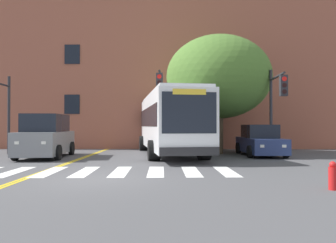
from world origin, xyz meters
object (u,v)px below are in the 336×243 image
object	(u,v)px
street_tree_curbside_large	(219,77)
fire_hydrant	(333,176)
city_bus	(168,122)
traffic_light_near_corner	(276,99)
car_grey_near_lane	(46,137)
car_navy_far_lane	(260,141)
traffic_light_overhead	(161,97)

from	to	relation	value
street_tree_curbside_large	fire_hydrant	world-z (taller)	street_tree_curbside_large
city_bus	traffic_light_near_corner	distance (m)	6.38
city_bus	street_tree_curbside_large	xyz separation A→B (m)	(3.09, 0.19, 2.69)
city_bus	traffic_light_near_corner	xyz separation A→B (m)	(5.63, -2.77, 1.15)
street_tree_curbside_large	fire_hydrant	size ratio (longest dim) A/B	12.00
car_grey_near_lane	traffic_light_near_corner	distance (m)	12.25
car_grey_near_lane	fire_hydrant	size ratio (longest dim) A/B	6.60
fire_hydrant	city_bus	bearing A→B (deg)	112.30
car_grey_near_lane	car_navy_far_lane	distance (m)	11.79
traffic_light_near_corner	fire_hydrant	size ratio (longest dim) A/B	6.34
street_tree_curbside_large	fire_hydrant	bearing A→B (deg)	-82.77
traffic_light_near_corner	fire_hydrant	distance (m)	8.73
car_navy_far_lane	fire_hydrant	xyz separation A→B (m)	(-0.75, -9.99, -0.43)
car_navy_far_lane	fire_hydrant	distance (m)	10.03
city_bus	street_tree_curbside_large	distance (m)	4.10
fire_hydrant	car_grey_near_lane	bearing A→B (deg)	141.78
car_grey_near_lane	street_tree_curbside_large	distance (m)	10.49
car_navy_far_lane	street_tree_curbside_large	xyz separation A→B (m)	(-2.17, 1.19, 3.83)
traffic_light_near_corner	fire_hydrant	bearing A→B (deg)	-97.78
city_bus	car_grey_near_lane	world-z (taller)	city_bus
city_bus	fire_hydrant	bearing A→B (deg)	-67.70
car_navy_far_lane	traffic_light_near_corner	world-z (taller)	traffic_light_near_corner
traffic_light_overhead	street_tree_curbside_large	xyz separation A→B (m)	(3.48, 1.10, 1.29)
car_grey_near_lane	traffic_light_near_corner	world-z (taller)	traffic_light_near_corner
street_tree_curbside_large	car_navy_far_lane	bearing A→B (deg)	-28.69
traffic_light_near_corner	fire_hydrant	world-z (taller)	traffic_light_near_corner
traffic_light_near_corner	street_tree_curbside_large	distance (m)	4.19
car_grey_near_lane	car_navy_far_lane	size ratio (longest dim) A/B	1.08
city_bus	car_navy_far_lane	bearing A→B (deg)	-10.72
city_bus	car_grey_near_lane	xyz separation A→B (m)	(-6.45, -2.36, -0.84)
car_grey_near_lane	traffic_light_near_corner	xyz separation A→B (m)	(12.08, -0.42, 1.99)
city_bus	fire_hydrant	xyz separation A→B (m)	(4.51, -10.99, -1.56)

